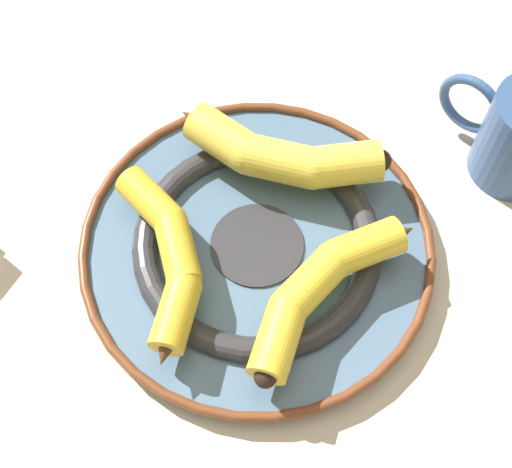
{
  "coord_description": "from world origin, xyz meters",
  "views": [
    {
      "loc": [
        -0.2,
        -0.24,
        0.6
      ],
      "look_at": [
        -0.01,
        0.0,
        0.04
      ],
      "focal_mm": 50.0,
      "sensor_mm": 36.0,
      "label": 1
    }
  ],
  "objects_px": {
    "banana_c": "(169,257)",
    "banana_a": "(278,154)",
    "decorative_bowl": "(256,245)",
    "banana_b": "(322,286)"
  },
  "relations": [
    {
      "from": "banana_c",
      "to": "banana_a",
      "type": "bearing_deg",
      "value": -57.25
    },
    {
      "from": "decorative_bowl",
      "to": "banana_b",
      "type": "bearing_deg",
      "value": -84.18
    },
    {
      "from": "decorative_bowl",
      "to": "banana_c",
      "type": "relative_size",
      "value": 1.81
    },
    {
      "from": "banana_a",
      "to": "banana_c",
      "type": "distance_m",
      "value": 0.14
    },
    {
      "from": "decorative_bowl",
      "to": "banana_a",
      "type": "distance_m",
      "value": 0.09
    },
    {
      "from": "banana_c",
      "to": "decorative_bowl",
      "type": "bearing_deg",
      "value": -84.07
    },
    {
      "from": "decorative_bowl",
      "to": "banana_c",
      "type": "xyz_separation_m",
      "value": [
        -0.08,
        0.02,
        0.03
      ]
    },
    {
      "from": "banana_a",
      "to": "banana_c",
      "type": "height_order",
      "value": "banana_a"
    },
    {
      "from": "decorative_bowl",
      "to": "banana_a",
      "type": "bearing_deg",
      "value": 36.39
    },
    {
      "from": "decorative_bowl",
      "to": "banana_c",
      "type": "bearing_deg",
      "value": 162.16
    }
  ]
}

